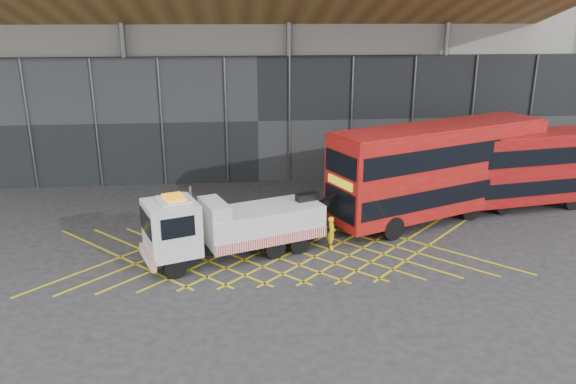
{
  "coord_description": "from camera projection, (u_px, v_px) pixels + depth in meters",
  "views": [
    {
      "loc": [
        0.62,
        -23.95,
        10.67
      ],
      "look_at": [
        3.0,
        1.5,
        2.4
      ],
      "focal_mm": 35.0,
      "sensor_mm": 36.0,
      "label": 1
    }
  ],
  "objects": [
    {
      "name": "worker",
      "position": [
        332.0,
        232.0,
        26.29
      ],
      "size": [
        0.43,
        0.6,
        1.55
      ],
      "primitive_type": "imported",
      "rotation": [
        0.0,
        0.0,
        1.46
      ],
      "color": "yellow",
      "rests_on": "ground_plane"
    },
    {
      "name": "construction_building",
      "position": [
        252.0,
        35.0,
        40.75
      ],
      "size": [
        55.0,
        23.97,
        18.0
      ],
      "color": "gray",
      "rests_on": "ground_plane"
    },
    {
      "name": "bus_towed",
      "position": [
        439.0,
        167.0,
        29.51
      ],
      "size": [
        12.62,
        7.55,
        5.09
      ],
      "rotation": [
        0.0,
        0.0,
        0.4
      ],
      "color": "#9E0F0C",
      "rests_on": "ground_plane"
    },
    {
      "name": "road_markings",
      "position": [
        278.0,
        251.0,
        26.13
      ],
      "size": [
        21.56,
        7.16,
        0.01
      ],
      "color": "gold",
      "rests_on": "ground_plane"
    },
    {
      "name": "bus_second",
      "position": [
        517.0,
        167.0,
        31.14
      ],
      "size": [
        10.9,
        4.12,
        4.33
      ],
      "rotation": [
        0.0,
        0.0,
        0.16
      ],
      "color": "maroon",
      "rests_on": "ground_plane"
    },
    {
      "name": "ground_plane",
      "position": [
        226.0,
        253.0,
        25.92
      ],
      "size": [
        120.0,
        120.0,
        0.0
      ],
      "primitive_type": "plane",
      "color": "#262628"
    },
    {
      "name": "recovery_truck",
      "position": [
        230.0,
        226.0,
        25.02
      ],
      "size": [
        9.39,
        4.95,
        3.34
      ],
      "rotation": [
        0.0,
        0.0,
        0.36
      ],
      "color": "black",
      "rests_on": "ground_plane"
    }
  ]
}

